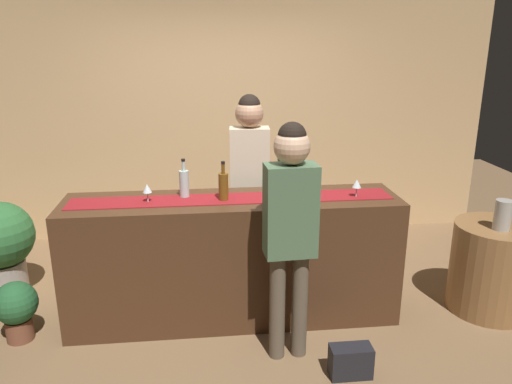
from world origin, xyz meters
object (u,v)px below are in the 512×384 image
Objects in this scene: potted_plant_small at (16,307)px; wine_glass_near_customer at (147,189)px; wine_bottle_clear at (184,183)px; customer_sipping at (290,219)px; handbag at (351,361)px; vase_on_side_table at (503,215)px; bartender at (250,170)px; wine_bottle_green at (279,182)px; wine_bottle_amber at (223,186)px; round_side_table at (493,268)px; wine_glass_mid_counter at (357,184)px; potted_plant_tall at (0,243)px.

wine_glass_near_customer is at bearing 8.56° from potted_plant_small.
wine_bottle_clear is at bearing 20.87° from wine_glass_near_customer.
customer_sipping is 3.59× the size of potted_plant_small.
vase_on_side_table is at bearing 25.42° from handbag.
bartender reaches higher than handbag.
potted_plant_small is at bearing -174.03° from wine_bottle_green.
wine_bottle_clear is at bearing 158.66° from wine_bottle_amber.
round_side_table is 2.64× the size of handbag.
wine_glass_mid_counter is at bearing -6.49° from wine_bottle_clear.
wine_bottle_green is at bearing 174.59° from round_side_table.
wine_bottle_amber reaches higher than handbag.
wine_bottle_green is at bearing 5.97° from potted_plant_small.
wine_bottle_clear is 0.32m from wine_bottle_amber.
wine_bottle_clear is 0.73m from wine_bottle_green.
customer_sipping is (-0.02, -0.62, -0.08)m from wine_bottle_green.
potted_plant_tall is at bearing 170.39° from round_side_table.
wine_glass_near_customer reaches higher than handbag.
wine_bottle_amber is 1.78m from potted_plant_small.
wine_glass_mid_counter is 1.00m from bartender.
handbag is (0.38, -0.28, -0.92)m from customer_sipping.
wine_bottle_green is 0.59m from wine_glass_mid_counter.
potted_plant_small reaches higher than handbag.
wine_bottle_green is 2.17m from potted_plant_small.
wine_bottle_green is 1.00m from wine_glass_near_customer.
wine_bottle_green is 1.26× the size of vase_on_side_table.
customer_sipping reaches higher than vase_on_side_table.
customer_sipping is at bearing -11.70° from potted_plant_small.
wine_glass_mid_counter reaches higher than handbag.
wine_bottle_green reaches higher than potted_plant_tall.
round_side_table is 3.08× the size of vase_on_side_table.
potted_plant_small is (-3.75, -0.04, -0.10)m from round_side_table.
vase_on_side_table is (2.45, -0.29, -0.25)m from wine_bottle_clear.
handbag is (-1.41, -0.73, -0.26)m from round_side_table.
potted_plant_tall reaches higher than potted_plant_small.
handbag is at bearing -31.68° from wine_glass_near_customer.
wine_bottle_green is 0.41× the size of round_side_table.
round_side_table is 0.87× the size of potted_plant_tall.
vase_on_side_table is at bearing -0.57° from potted_plant_small.
wine_glass_mid_counter reaches higher than potted_plant_small.
potted_plant_tall is at bearing 152.17° from handbag.
wine_bottle_clear reaches higher than round_side_table.
wine_bottle_clear is 1.08× the size of handbag.
customer_sipping reaches higher than wine_glass_mid_counter.
wine_glass_mid_counter is at bearing 73.92° from handbag.
potted_plant_tall is at bearing 167.28° from wine_bottle_green.
bartender is (-0.18, 0.54, -0.04)m from wine_bottle_green.
round_side_table reaches higher than potted_plant_small.
wine_glass_mid_counter is 0.60× the size of vase_on_side_table.
vase_on_side_table reaches higher than handbag.
bartender reaches higher than wine_glass_mid_counter.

